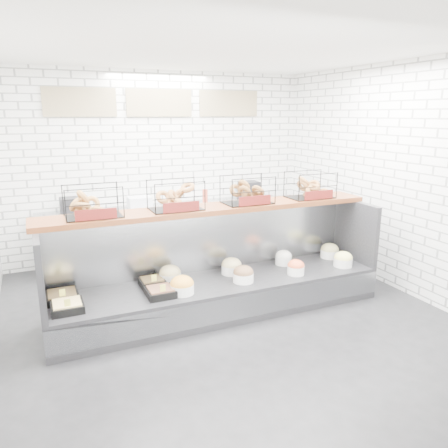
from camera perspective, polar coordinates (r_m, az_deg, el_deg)
name	(u,v)px	position (r m, az deg, el deg)	size (l,w,h in m)	color
ground	(231,321)	(5.19, 0.86, -12.53)	(5.50, 5.50, 0.00)	black
room_shell	(210,138)	(5.20, -1.87, 11.15)	(5.02, 5.51, 3.01)	white
display_case	(219,284)	(5.34, -0.63, -7.85)	(4.00, 0.90, 1.20)	black
bagel_shelf	(213,197)	(5.20, -1.47, 3.57)	(4.10, 0.50, 0.40)	#532611
prep_counter	(169,232)	(7.16, -7.24, -0.99)	(4.00, 0.60, 1.20)	#93969B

